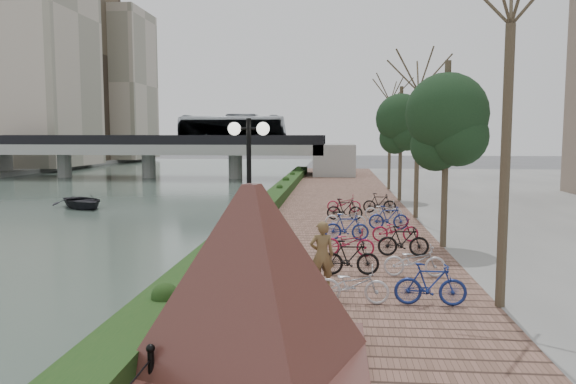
# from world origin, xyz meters

# --- Properties ---
(ground) EXTENTS (220.00, 220.00, 0.00)m
(ground) POSITION_xyz_m (0.00, 0.00, 0.00)
(ground) COLOR #59595B
(ground) RESTS_ON ground
(river_water) EXTENTS (30.00, 130.00, 0.02)m
(river_water) POSITION_xyz_m (-15.00, 25.00, 0.01)
(river_water) COLOR #4A5C52
(river_water) RESTS_ON ground
(promenade) EXTENTS (8.00, 75.00, 0.50)m
(promenade) POSITION_xyz_m (4.00, 17.50, 0.25)
(promenade) COLOR brown
(promenade) RESTS_ON ground
(hedge) EXTENTS (1.10, 56.00, 0.60)m
(hedge) POSITION_xyz_m (0.60, 20.00, 0.80)
(hedge) COLOR #163D16
(hedge) RESTS_ON promenade
(chain_fence) EXTENTS (0.10, 14.10, 0.70)m
(chain_fence) POSITION_xyz_m (1.40, 2.00, 0.85)
(chain_fence) COLOR black
(chain_fence) RESTS_ON promenade
(granite_monument) EXTENTS (5.69, 5.69, 3.16)m
(granite_monument) POSITION_xyz_m (2.82, -2.01, 2.10)
(granite_monument) COLOR #481E21
(granite_monument) RESTS_ON promenade
(lamppost) EXTENTS (1.02, 0.32, 4.35)m
(lamppost) POSITION_xyz_m (2.07, 2.47, 3.68)
(lamppost) COLOR black
(lamppost) RESTS_ON promenade
(motorcycle) EXTENTS (1.04, 1.65, 0.99)m
(motorcycle) POSITION_xyz_m (2.63, 0.62, 0.99)
(motorcycle) COLOR black
(motorcycle) RESTS_ON promenade
(pedestrian) EXTENTS (0.70, 0.53, 1.75)m
(pedestrian) POSITION_xyz_m (3.84, 3.20, 1.38)
(pedestrian) COLOR brown
(pedestrian) RESTS_ON promenade
(bicycle_parking) EXTENTS (2.40, 17.32, 1.00)m
(bicycle_parking) POSITION_xyz_m (5.49, 9.75, 0.97)
(bicycle_parking) COLOR silver
(bicycle_parking) RESTS_ON promenade
(street_trees) EXTENTS (3.20, 37.12, 6.80)m
(street_trees) POSITION_xyz_m (8.00, 12.68, 3.69)
(street_trees) COLOR #3E3525
(street_trees) RESTS_ON promenade
(bridge) EXTENTS (36.00, 10.77, 6.50)m
(bridge) POSITION_xyz_m (-13.20, 45.00, 3.37)
(bridge) COLOR #9A9A95
(bridge) RESTS_ON ground
(boat) EXTENTS (4.75, 4.75, 0.81)m
(boat) POSITION_xyz_m (-11.13, 21.52, 0.43)
(boat) COLOR black
(boat) RESTS_ON river_water
(far_buildings) EXTENTS (35.00, 38.00, 38.00)m
(far_buildings) POSITION_xyz_m (-41.66, 65.91, 16.12)
(far_buildings) COLOR #B9AB9A
(far_buildings) RESTS_ON far_bank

